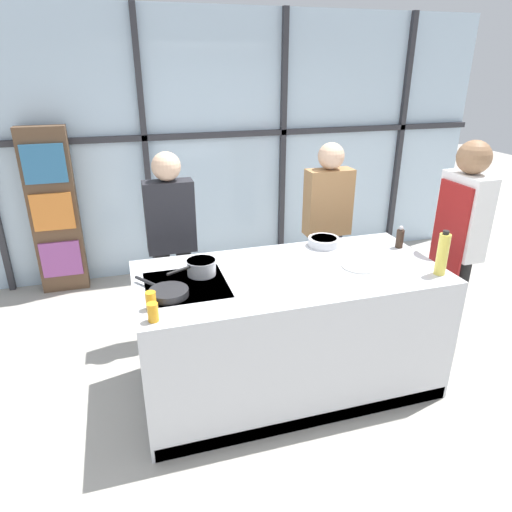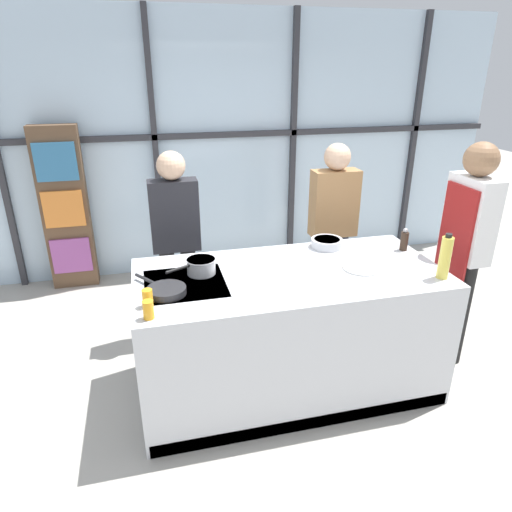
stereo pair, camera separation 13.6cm
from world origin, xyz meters
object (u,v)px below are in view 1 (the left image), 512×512
(chef, at_px, (458,237))
(oil_bottle, at_px, (442,254))
(pepper_grinder, at_px, (400,238))
(juice_glass_near, at_px, (153,312))
(white_plate, at_px, (360,266))
(juice_glass_far, at_px, (151,301))
(saucepan, at_px, (201,267))
(mixing_bowl, at_px, (324,241))
(frying_pan, at_px, (168,292))
(spectator_center_left, at_px, (327,221))
(spectator_far_left, at_px, (171,236))

(chef, bearing_deg, oil_bottle, 130.26)
(pepper_grinder, relative_size, juice_glass_near, 1.62)
(white_plate, distance_m, juice_glass_far, 1.47)
(saucepan, xyz_separation_m, white_plate, (1.10, -0.19, -0.05))
(mixing_bowl, bearing_deg, juice_glass_near, -150.75)
(frying_pan, distance_m, juice_glass_far, 0.18)
(chef, relative_size, juice_glass_near, 16.06)
(frying_pan, relative_size, saucepan, 1.13)
(juice_glass_near, bearing_deg, juice_glass_far, 90.00)
(mixing_bowl, xyz_separation_m, pepper_grinder, (0.55, -0.20, 0.04))
(chef, bearing_deg, spectator_center_left, 39.02)
(spectator_far_left, distance_m, saucepan, 0.80)
(oil_bottle, relative_size, pepper_grinder, 1.76)
(white_plate, relative_size, mixing_bowl, 1.10)
(oil_bottle, bearing_deg, white_plate, 149.86)
(chef, xyz_separation_m, white_plate, (-0.90, -0.11, -0.07))
(frying_pan, bearing_deg, mixing_bowl, 21.24)
(chef, height_order, pepper_grinder, chef)
(chef, relative_size, white_plate, 6.54)
(mixing_bowl, relative_size, juice_glass_near, 2.23)
(white_plate, xyz_separation_m, juice_glass_far, (-1.46, -0.19, 0.05))
(spectator_far_left, xyz_separation_m, frying_pan, (-0.15, -1.03, 0.02))
(spectator_center_left, bearing_deg, juice_glass_far, 35.32)
(mixing_bowl, bearing_deg, white_plate, -79.05)
(pepper_grinder, bearing_deg, frying_pan, -170.77)
(chef, xyz_separation_m, spectator_far_left, (-2.10, 0.87, -0.08))
(juice_glass_far, bearing_deg, mixing_bowl, 24.62)
(spectator_center_left, bearing_deg, frying_pan, 33.81)
(chef, bearing_deg, frying_pan, 94.28)
(frying_pan, bearing_deg, white_plate, 2.27)
(saucepan, bearing_deg, oil_bottle, -16.25)
(spectator_center_left, bearing_deg, chef, 129.02)
(spectator_far_left, height_order, juice_glass_far, spectator_far_left)
(frying_pan, relative_size, pepper_grinder, 2.20)
(white_plate, distance_m, oil_bottle, 0.54)
(saucepan, distance_m, white_plate, 1.12)
(frying_pan, height_order, pepper_grinder, pepper_grinder)
(white_plate, height_order, mixing_bowl, mixing_bowl)
(spectator_center_left, height_order, juice_glass_near, spectator_center_left)
(white_plate, bearing_deg, spectator_far_left, 140.81)
(spectator_far_left, relative_size, mixing_bowl, 6.70)
(chef, distance_m, spectator_far_left, 2.28)
(spectator_center_left, bearing_deg, saucepan, 31.47)
(frying_pan, bearing_deg, oil_bottle, -6.63)
(spectator_center_left, distance_m, frying_pan, 1.86)
(pepper_grinder, bearing_deg, spectator_center_left, 109.80)
(white_plate, relative_size, oil_bottle, 0.86)
(saucepan, height_order, white_plate, saucepan)
(chef, height_order, juice_glass_near, chef)
(chef, relative_size, saucepan, 5.09)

